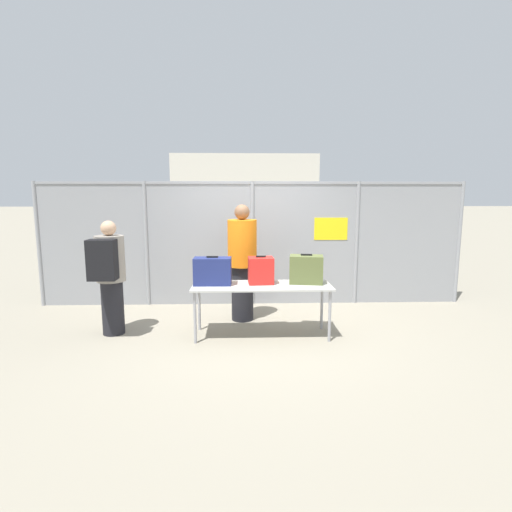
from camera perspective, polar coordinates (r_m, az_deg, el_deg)
The scene contains 10 objects.
ground_plane at distance 5.84m, azimuth -0.07°, elevation -11.06°, with size 120.00×120.00×0.00m, color gray.
fence_section at distance 7.15m, azimuth -0.43°, elevation 2.16°, with size 7.62×0.07×2.21m.
inspection_table at distance 5.59m, azimuth 0.83°, elevation -4.73°, with size 1.93×0.65×0.74m.
suitcase_navy at distance 5.59m, azimuth -6.23°, elevation -2.17°, with size 0.52×0.26×0.40m.
suitcase_red at distance 5.63m, azimuth 0.70°, elevation -2.07°, with size 0.36×0.30×0.40m.
suitcase_olive at distance 5.69m, azimuth 7.18°, elevation -1.90°, with size 0.50×0.36×0.42m.
traveler_hooded at distance 5.93m, azimuth -20.20°, elevation -2.34°, with size 0.40×0.62×1.63m.
security_worker_near at distance 6.26m, azimuth -1.97°, elevation -0.75°, with size 0.45×0.45×1.83m.
utility_trailer at distance 9.50m, azimuth 5.63°, elevation -0.57°, with size 4.04×2.10×0.76m.
distant_hangar at distance 42.87m, azimuth -1.62°, elevation 9.95°, with size 13.63×11.79×5.64m.
Camera 1 is at (-0.18, -5.49, 1.99)m, focal length 28.00 mm.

